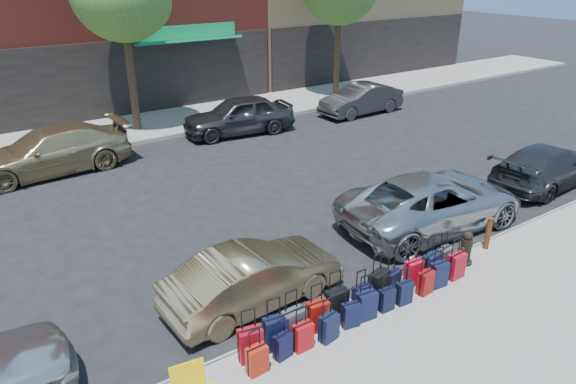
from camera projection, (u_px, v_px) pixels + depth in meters
ground at (240, 224)px, 13.87m from camera, size 120.00×120.00×0.00m
sidewalk_near at (422, 363)px, 8.93m from camera, size 60.00×4.00×0.15m
sidewalk_far at (122, 130)px, 21.40m from camera, size 60.00×4.00×0.15m
curb_near at (347, 305)px, 10.46m from camera, size 60.00×0.08×0.15m
curb_far at (139, 143)px, 19.87m from camera, size 60.00×0.08×0.15m
suitcase_front_0 at (250, 344)px, 8.80m from camera, size 0.46×0.31×1.01m
suitcase_front_1 at (275, 333)px, 9.07m from camera, size 0.46×0.30×1.02m
suitcase_front_2 at (293, 325)px, 9.24m from camera, size 0.44×0.25×1.04m
suitcase_front_3 at (318, 316)px, 9.52m from camera, size 0.42×0.26×0.98m
suitcase_front_4 at (336, 305)px, 9.80m from camera, size 0.45×0.26×1.05m
suitcase_front_5 at (362, 298)px, 10.09m from camera, size 0.37×0.21×0.89m
suitcase_front_6 at (378, 286)px, 10.36m from camera, size 0.48×0.33×1.06m
suitcase_front_7 at (392, 282)px, 10.59m from camera, size 0.38×0.25×0.86m
suitcase_front_8 at (413, 273)px, 10.87m from camera, size 0.40×0.23×0.93m
suitcase_front_9 at (431, 267)px, 11.07m from camera, size 0.43×0.29×0.97m
suitcase_front_10 at (444, 259)px, 11.39m from camera, size 0.40×0.25×0.92m
suitcase_back_0 at (257, 360)px, 8.54m from camera, size 0.36×0.21×0.84m
suitcase_back_1 at (283, 346)px, 8.88m from camera, size 0.35×0.23×0.77m
suitcase_back_2 at (303, 336)px, 9.06m from camera, size 0.36×0.21×0.85m
suitcase_back_3 at (329, 327)px, 9.28m from camera, size 0.39×0.26×0.86m
suitcase_back_4 at (351, 315)px, 9.65m from camera, size 0.37×0.26×0.80m
suitcase_back_5 at (366, 305)px, 9.84m from camera, size 0.42×0.27×0.94m
suitcase_back_6 at (386, 300)px, 10.09m from camera, size 0.33×0.20×0.77m
suitcase_back_7 at (404, 293)px, 10.30m from camera, size 0.35×0.22×0.79m
suitcase_back_8 at (425, 282)px, 10.60m from camera, size 0.36×0.23×0.83m
suitcase_back_9 at (439, 274)px, 10.83m from camera, size 0.41×0.26×0.91m
suitcase_back_10 at (456, 266)px, 11.12m from camera, size 0.40×0.24×0.95m
fire_hydrant at (466, 249)px, 11.64m from camera, size 0.41×0.36×0.81m
bollard at (488, 233)px, 12.21m from camera, size 0.15×0.15×0.81m
car_near_1 at (254, 277)px, 10.39m from camera, size 3.87×1.54×1.25m
car_near_2 at (432, 201)px, 13.50m from camera, size 5.35×2.79×1.44m
car_near_3 at (547, 166)px, 16.03m from camera, size 4.52×2.01×1.29m
car_far_1 at (50, 151)px, 16.98m from camera, size 5.29×2.40×1.50m
car_far_2 at (239, 115)px, 20.88m from camera, size 4.72×2.39×1.54m
car_far_3 at (361, 99)px, 23.67m from camera, size 4.17×1.54×1.36m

